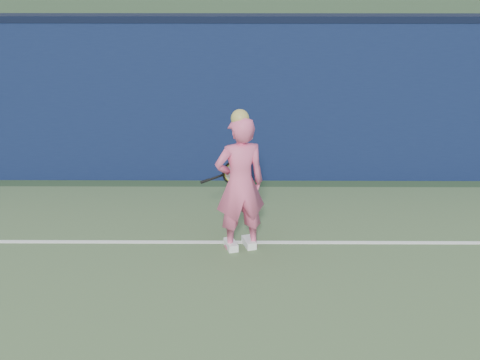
{
  "coord_description": "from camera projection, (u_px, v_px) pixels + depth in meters",
  "views": [
    {
      "loc": [
        -0.33,
        -3.8,
        3.8
      ],
      "look_at": [
        -0.38,
        3.87,
        0.92
      ],
      "focal_mm": 50.0,
      "sensor_mm": 36.0,
      "label": 1
    }
  ],
  "objects": [
    {
      "name": "wall_cap",
      "position": [
        266.0,
        18.0,
        10.08
      ],
      "size": [
        24.0,
        0.42,
        0.1
      ],
      "primitive_type": "cube",
      "color": "black",
      "rests_on": "backstop_wall"
    },
    {
      "name": "racket",
      "position": [
        231.0,
        173.0,
        8.6
      ],
      "size": [
        0.58,
        0.19,
        0.31
      ],
      "rotation": [
        0.0,
        0.0,
        0.13
      ],
      "color": "black",
      "rests_on": "ground"
    },
    {
      "name": "player",
      "position": [
        240.0,
        184.0,
        8.22
      ],
      "size": [
        0.72,
        0.58,
        1.81
      ],
      "rotation": [
        0.0,
        0.0,
        3.43
      ],
      "color": "#E55985",
      "rests_on": "ground"
    },
    {
      "name": "backstop_wall",
      "position": [
        265.0,
        102.0,
        10.54
      ],
      "size": [
        24.0,
        0.4,
        2.5
      ],
      "primitive_type": "cube",
      "color": "#0D1639",
      "rests_on": "ground"
    }
  ]
}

